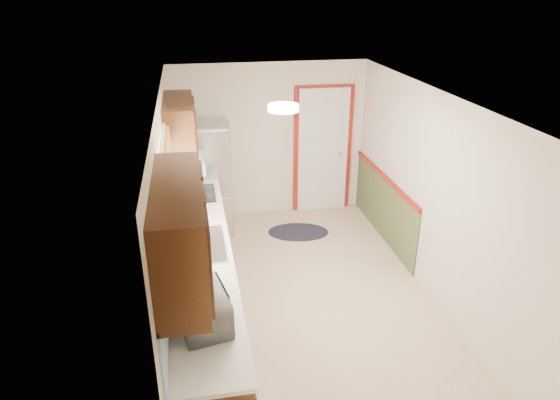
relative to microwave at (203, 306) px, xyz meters
name	(u,v)px	position (x,y,z in m)	size (l,w,h in m)	color
room_shell	(306,206)	(1.20, 1.55, 0.07)	(3.20, 5.20, 2.52)	#CDB090
kitchen_run	(197,261)	(-0.04, 1.26, -0.32)	(0.63, 4.00, 2.20)	#3C1F0D
back_wall_trim	(335,162)	(2.19, 3.76, -0.24)	(1.12, 2.30, 2.08)	maroon
ceiling_fixture	(283,108)	(0.90, 1.35, 1.23)	(0.30, 0.30, 0.06)	#FFD88C
microwave	(203,306)	(0.00, 0.00, 0.00)	(0.55, 0.31, 0.37)	white
refrigerator	(206,178)	(0.18, 3.56, -0.29)	(0.71, 0.71, 1.66)	#B7B7BC
rug	(298,232)	(1.49, 3.21, -1.12)	(0.91, 0.58, 0.01)	black
cooktop	(196,194)	(0.01, 2.73, -0.18)	(0.50, 0.60, 0.02)	black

